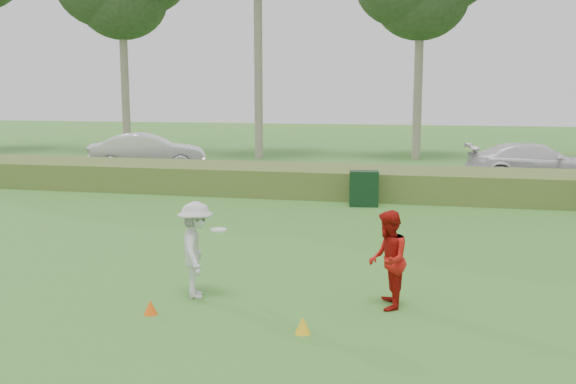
% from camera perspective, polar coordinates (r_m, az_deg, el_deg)
% --- Properties ---
extents(ground, '(120.00, 120.00, 0.00)m').
position_cam_1_polar(ground, '(10.23, -5.19, -10.61)').
color(ground, '#337326').
rests_on(ground, ground).
extents(reed_strip, '(80.00, 3.00, 0.90)m').
position_cam_1_polar(reed_strip, '(21.57, 4.84, 0.95)').
color(reed_strip, '#4B6428').
rests_on(reed_strip, ground).
extents(park_road, '(80.00, 6.00, 0.06)m').
position_cam_1_polar(park_road, '(26.54, 6.40, 1.49)').
color(park_road, '#2D2D2D').
rests_on(park_road, ground).
extents(player_white, '(1.00, 1.19, 1.62)m').
position_cam_1_polar(player_white, '(10.82, -8.16, -5.10)').
color(player_white, silver).
rests_on(player_white, ground).
extents(player_red, '(0.67, 0.82, 1.57)m').
position_cam_1_polar(player_red, '(10.29, 8.86, -5.98)').
color(player_red, '#B2140F').
rests_on(player_red, ground).
extents(cone_orange, '(0.21, 0.21, 0.23)m').
position_cam_1_polar(cone_orange, '(10.29, -12.13, -9.98)').
color(cone_orange, '#FF570D').
rests_on(cone_orange, ground).
extents(cone_yellow, '(0.23, 0.23, 0.25)m').
position_cam_1_polar(cone_yellow, '(9.32, 1.31, -11.74)').
color(cone_yellow, yellow).
rests_on(cone_yellow, ground).
extents(utility_cabinet, '(0.93, 0.67, 1.07)m').
position_cam_1_polar(utility_cabinet, '(19.45, 6.75, 0.30)').
color(utility_cabinet, black).
rests_on(utility_cabinet, ground).
extents(car_mid, '(5.16, 3.38, 1.61)m').
position_cam_1_polar(car_mid, '(28.11, -12.35, 3.46)').
color(car_mid, white).
rests_on(car_mid, park_road).
extents(car_right, '(5.26, 2.57, 1.47)m').
position_cam_1_polar(car_right, '(25.59, 21.18, 2.41)').
color(car_right, white).
rests_on(car_right, park_road).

